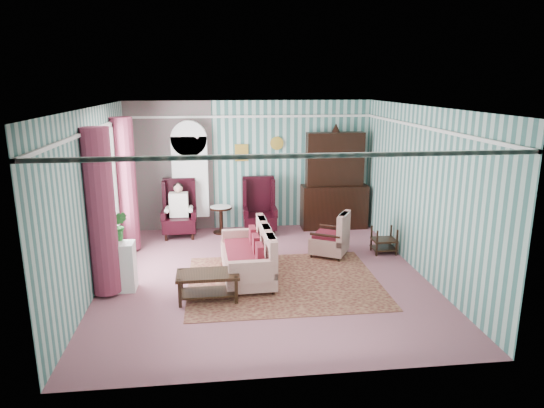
{
  "coord_description": "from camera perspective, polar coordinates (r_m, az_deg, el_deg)",
  "views": [
    {
      "loc": [
        -0.79,
        -7.86,
        3.29
      ],
      "look_at": [
        0.21,
        0.6,
        1.14
      ],
      "focal_mm": 32.0,
      "sensor_mm": 36.0,
      "label": 1
    }
  ],
  "objects": [
    {
      "name": "dresser_hutch",
      "position": [
        11.12,
        7.4,
        3.1
      ],
      "size": [
        1.5,
        0.56,
        2.36
      ],
      "primitive_type": "cube",
      "color": "black",
      "rests_on": "floor"
    },
    {
      "name": "potted_plant_c",
      "position": [
        8.09,
        -18.7,
        -2.93
      ],
      "size": [
        0.3,
        0.3,
        0.43
      ],
      "primitive_type": "imported",
      "rotation": [
        0.0,
        0.0,
        0.26
      ],
      "color": "#22591B",
      "rests_on": "plant_stand"
    },
    {
      "name": "round_side_table",
      "position": [
        10.88,
        -6.01,
        -1.88
      ],
      "size": [
        0.5,
        0.5,
        0.6
      ],
      "primitive_type": "cylinder",
      "color": "black",
      "rests_on": "floor"
    },
    {
      "name": "rug",
      "position": [
        8.31,
        1.36,
        -9.11
      ],
      "size": [
        3.2,
        2.6,
        0.01
      ],
      "primitive_type": "cube",
      "color": "#491821",
      "rests_on": "floor"
    },
    {
      "name": "potted_plant_a",
      "position": [
        8.04,
        -18.64,
        -3.26
      ],
      "size": [
        0.41,
        0.38,
        0.38
      ],
      "primitive_type": "imported",
      "rotation": [
        0.0,
        0.0,
        0.3
      ],
      "color": "#174C18",
      "rests_on": "plant_stand"
    },
    {
      "name": "sofa",
      "position": [
        8.36,
        -3.0,
        -5.4
      ],
      "size": [
        1.08,
        1.85,
        0.99
      ],
      "primitive_type": "cube",
      "rotation": [
        0.0,
        0.0,
        1.61
      ],
      "color": "beige",
      "rests_on": "floor"
    },
    {
      "name": "coffee_table",
      "position": [
        7.67,
        -7.51,
        -9.58
      ],
      "size": [
        0.97,
        0.54,
        0.44
      ],
      "primitive_type": "cube",
      "rotation": [
        0.0,
        0.0,
        0.01
      ],
      "color": "black",
      "rests_on": "floor"
    },
    {
      "name": "wingback_left",
      "position": [
        10.68,
        -10.87,
        -0.55
      ],
      "size": [
        0.76,
        0.8,
        1.25
      ],
      "primitive_type": "cube",
      "color": "black",
      "rests_on": "floor"
    },
    {
      "name": "nest_table",
      "position": [
        9.82,
        13.03,
        -4.13
      ],
      "size": [
        0.45,
        0.38,
        0.54
      ],
      "primitive_type": "cube",
      "color": "black",
      "rests_on": "floor"
    },
    {
      "name": "seated_woman",
      "position": [
        10.69,
        -10.86,
        -0.73
      ],
      "size": [
        0.44,
        0.4,
        1.18
      ],
      "primitive_type": null,
      "color": "white",
      "rests_on": "floor"
    },
    {
      "name": "wingback_right",
      "position": [
        10.69,
        -1.48,
        -0.28
      ],
      "size": [
        0.76,
        0.8,
        1.25
      ],
      "primitive_type": "cube",
      "color": "black",
      "rests_on": "floor"
    },
    {
      "name": "bookcase",
      "position": [
        10.93,
        -9.55,
        2.51
      ],
      "size": [
        0.8,
        0.28,
        2.24
      ],
      "primitive_type": "cube",
      "color": "white",
      "rests_on": "floor"
    },
    {
      "name": "floral_armchair",
      "position": [
        9.44,
        6.8,
        -3.3
      ],
      "size": [
        1.0,
        0.99,
        0.95
      ],
      "primitive_type": "cube",
      "rotation": [
        0.0,
        0.0,
        1.06
      ],
      "color": "beige",
      "rests_on": "floor"
    },
    {
      "name": "room_shell",
      "position": [
        8.14,
        -5.46,
        5.02
      ],
      "size": [
        5.53,
        6.02,
        2.91
      ],
      "color": "#3D6F68",
      "rests_on": "ground"
    },
    {
      "name": "plant_stand",
      "position": [
        8.25,
        -17.68,
        -7.04
      ],
      "size": [
        0.55,
        0.35,
        0.8
      ],
      "primitive_type": "cube",
      "color": "silver",
      "rests_on": "floor"
    },
    {
      "name": "floor",
      "position": [
        8.56,
        -0.94,
        -8.46
      ],
      "size": [
        6.0,
        6.0,
        0.0
      ],
      "primitive_type": "plane",
      "color": "#965765",
      "rests_on": "ground"
    },
    {
      "name": "potted_plant_b",
      "position": [
        8.18,
        -17.58,
        -2.47
      ],
      "size": [
        0.28,
        0.23,
        0.49
      ],
      "primitive_type": "imported",
      "rotation": [
        0.0,
        0.0,
        -0.05
      ],
      "color": "#25541A",
      "rests_on": "plant_stand"
    }
  ]
}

